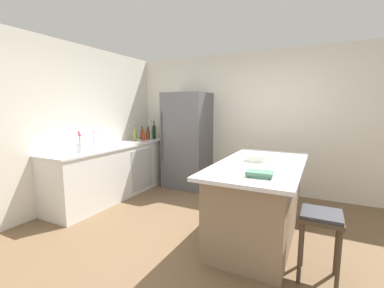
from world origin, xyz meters
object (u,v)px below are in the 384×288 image
Objects in this scene: olive_oil_bottle at (135,135)px; cookbook_stack at (260,174)px; sink_faucet at (94,139)px; refrigerator at (187,140)px; hot_sauce_bottle at (144,136)px; flower_vase at (80,146)px; mixing_bowl at (257,158)px; soda_bottle at (151,131)px; syrup_bottle at (142,134)px; bar_stool at (321,225)px; vinegar_bottle at (149,134)px; kitchen_island at (259,199)px; whiskey_bottle at (148,135)px; wine_bottle at (154,132)px.

olive_oil_bottle is 3.24m from cookbook_stack.
refrigerator is at bearing 57.93° from sink_faucet.
refrigerator is at bearing 22.78° from hot_sauce_bottle.
mixing_bowl is (2.50, 0.55, -0.05)m from flower_vase.
soda_bottle is 0.37m from syrup_bottle.
vinegar_bottle is (-3.33, 1.95, 0.49)m from bar_stool.
refrigerator is at bearing 14.19° from syrup_bottle.
kitchen_island is 6.11× the size of flower_vase.
kitchen_island is 2.97m from syrup_bottle.
olive_oil_bottle is at bearing 95.18° from flower_vase.
syrup_bottle reaches higher than vinegar_bottle.
olive_oil_bottle is (-0.09, -0.30, 0.02)m from whiskey_bottle.
cookbook_stack is at bearing -3.62° from flower_vase.
wine_bottle is 3.41m from cookbook_stack.
whiskey_bottle is at bearing -171.33° from refrigerator.
wine_bottle reaches higher than flower_vase.
whiskey_bottle is (-3.29, 1.86, 0.49)m from bar_stool.
flower_vase is at bearing -90.41° from hot_sauce_bottle.
kitchen_island is 6.49× the size of sink_faucet.
flower_vase is 1.44m from olive_oil_bottle.
vinegar_bottle is at bearing 83.16° from olive_oil_bottle.
syrup_bottle is 0.91× the size of olive_oil_bottle.
olive_oil_bottle is at bearing -106.42° from whiskey_bottle.
whiskey_bottle is at bearing 150.45° from bar_stool.
wine_bottle reaches higher than sink_faucet.
soda_bottle is at bearing 150.34° from kitchen_island.
vinegar_bottle reaches higher than whiskey_bottle.
sink_faucet is 0.99× the size of olive_oil_bottle.
cookbook_stack is at bearing -35.70° from vinegar_bottle.
olive_oil_bottle is (-0.02, 1.06, -0.04)m from sink_faucet.
flower_vase is 1.15× the size of syrup_bottle.
sink_faucet reaches higher than whiskey_bottle.
olive_oil_bottle is at bearing -88.54° from soda_bottle.
refrigerator is 8.38× the size of hot_sauce_bottle.
vinegar_bottle is at bearing 149.60° from bar_stool.
cookbook_stack is at bearing -74.93° from mixing_bowl.
wine_bottle is at bearing 142.33° from cookbook_stack.
bar_stool is at bearing -32.14° from soda_bottle.
sink_faucet is 1.13× the size of cookbook_stack.
soda_bottle is 0.57m from olive_oil_bottle.
kitchen_island is 3.03m from vinegar_bottle.
bar_stool is at bearing -29.55° from whiskey_bottle.
hot_sauce_bottle is (0.01, 1.52, -0.01)m from flower_vase.
soda_bottle is (-3.39, 2.13, 0.53)m from bar_stool.
flower_vase is at bearing 176.38° from cookbook_stack.
kitchen_island is at bearing -29.66° from soda_bottle.
olive_oil_bottle is (-0.12, -0.48, -0.03)m from wine_bottle.
syrup_bottle is at bearing -84.77° from soda_bottle.
whiskey_bottle is (0.10, -0.27, -0.05)m from soda_bottle.
vinegar_bottle is 3.42m from cookbook_stack.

